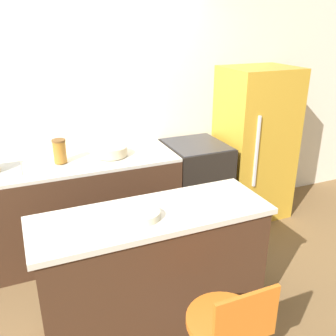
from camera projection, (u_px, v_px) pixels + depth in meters
ground_plane at (101, 265)px, 3.47m from camera, size 14.00×14.00×0.00m
wall_back at (75, 112)px, 3.58m from camera, size 8.00×0.06×2.60m
back_counter at (51, 212)px, 3.46m from camera, size 2.37×0.65×0.94m
kitchen_island at (153, 270)px, 2.66m from camera, size 1.62×0.56×0.93m
oven_range at (195, 186)px, 3.99m from camera, size 0.59×0.66×0.94m
refrigerator at (254, 144)px, 4.13m from camera, size 0.74×0.65×1.67m
mixing_bowl at (111, 151)px, 3.48m from camera, size 0.29×0.29×0.09m
canister_jar at (60, 151)px, 3.29m from camera, size 0.12×0.12×0.21m
fruit_bowl at (143, 215)px, 2.41m from camera, size 0.23×0.23×0.05m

